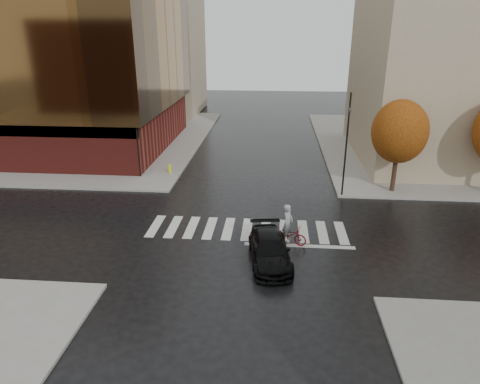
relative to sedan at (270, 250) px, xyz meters
The scene contains 14 objects.
ground 3.49m from the sedan, 114.04° to the left, with size 120.00×120.00×0.00m, color black.
sidewalk_nw 32.92m from the sedan, 132.87° to the left, with size 30.00×30.00×0.15m, color gray.
sidewalk_ne 31.09m from the sedan, 50.90° to the left, with size 30.00×30.00×0.15m, color gray.
crosswalk 3.94m from the sedan, 111.04° to the left, with size 12.00×3.00×0.01m, color silver.
office_glass 32.41m from the sedan, 137.93° to the left, with size 27.00×19.00×16.00m.
building_ne_tan 26.84m from the sedan, 52.21° to the left, with size 16.00×16.00×18.00m, color tan.
building_nw_far 44.75m from the sedan, 113.44° to the left, with size 14.00×12.00×20.00m, color tan.
tree_ne_a 14.11m from the sedan, 50.73° to the left, with size 3.80×3.80×6.50m.
sedan is the anchor object (origin of this frame).
cyclist 2.35m from the sedan, 64.85° to the left, with size 2.11×1.45×2.27m.
traffic_light_nw 16.37m from the sedan, 130.60° to the left, with size 0.23×0.21×7.29m.
traffic_light_ne 11.18m from the sedan, 62.50° to the left, with size 0.19×0.21×7.07m.
fire_hydrant 15.52m from the sedan, 122.23° to the left, with size 0.26×0.26×0.73m.
manhole 3.34m from the sedan, 101.39° to the left, with size 0.55×0.55×0.01m, color #4B3B1A.
Camera 1 is at (1.49, -22.18, 11.12)m, focal length 32.00 mm.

